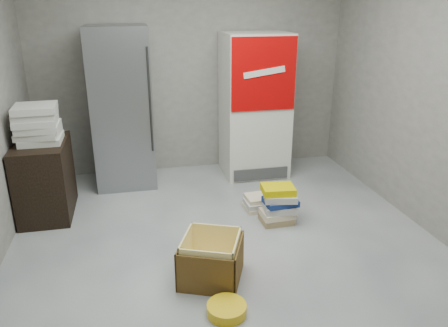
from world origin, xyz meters
TOP-DOWN VIEW (x-y plane):
  - ground at (0.00, 0.00)m, footprint 5.00×5.00m
  - room_shell at (0.00, 0.00)m, footprint 4.04×5.04m
  - steel_fridge at (-0.90, 2.13)m, footprint 0.70×0.72m
  - coke_cooler at (0.75, 2.12)m, footprint 0.80×0.73m
  - wood_shelf at (-1.73, 1.40)m, footprint 0.50×0.80m
  - supply_box_stack at (-1.72, 1.40)m, footprint 0.43×0.44m
  - phonebook_stack_main at (0.61, 0.69)m, footprint 0.37×0.32m
  - phonebook_stack_side at (0.52, 1.02)m, footprint 0.36×0.30m
  - cardboard_box at (-0.25, -0.13)m, footprint 0.62×0.62m
  - bucket_lid at (-0.22, -0.59)m, footprint 0.36×0.36m

SIDE VIEW (x-z plane):
  - ground at x=0.00m, z-range 0.00..0.00m
  - bucket_lid at x=-0.22m, z-range 0.00..0.08m
  - phonebook_stack_side at x=0.52m, z-range 0.00..0.15m
  - cardboard_box at x=-0.25m, z-range -0.03..0.35m
  - phonebook_stack_main at x=0.61m, z-range 0.00..0.40m
  - wood_shelf at x=-1.73m, z-range 0.00..0.80m
  - coke_cooler at x=0.75m, z-range 0.00..1.80m
  - steel_fridge at x=-0.90m, z-range 0.00..1.90m
  - supply_box_stack at x=-1.72m, z-range 0.80..1.19m
  - room_shell at x=0.00m, z-range 0.39..3.21m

